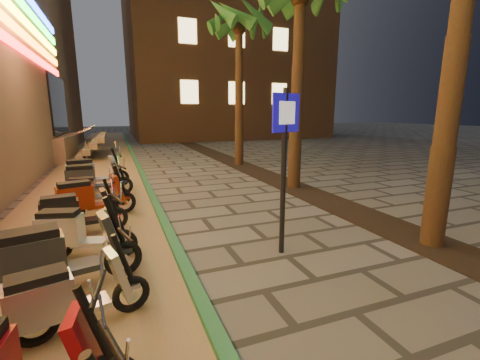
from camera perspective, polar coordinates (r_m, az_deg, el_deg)
name	(u,v)px	position (r m, az deg, el deg)	size (l,w,h in m)	color
parking_strip	(93,183)	(12.21, -24.67, -0.55)	(3.40, 60.00, 0.01)	#8C7251
green_curb	(144,179)	(12.20, -16.73, 0.25)	(0.18, 60.00, 0.10)	#25643D
planting_strip	(331,202)	(9.10, 15.93, -3.86)	(1.20, 40.00, 0.02)	black
apartment_block	(218,11)	(37.01, -3.93, 27.72)	(18.00, 16.06, 25.00)	brown
palm_d	(239,29)	(15.35, -0.17, 25.23)	(2.97, 3.02, 7.16)	#472D19
pedestrian_sign	(285,150)	(5.34, 7.93, 5.36)	(0.59, 0.24, 2.80)	black
scooter_5	(65,297)	(4.15, -28.69, -17.78)	(1.48, 0.74, 1.05)	black
scooter_6	(56,256)	(5.00, -29.86, -11.65)	(1.79, 0.85, 1.26)	black
scooter_7	(76,231)	(6.03, -27.16, -8.13)	(1.56, 0.79, 1.11)	black
scooter_8	(74,213)	(7.10, -27.37, -5.21)	(1.59, 0.64, 1.12)	black
scooter_9	(88,198)	(8.04, -25.41, -2.85)	(1.70, 0.85, 1.20)	black
scooter_10	(92,190)	(9.05, -24.80, -1.69)	(1.47, 0.52, 1.04)	black
scooter_11	(92,179)	(10.10, -24.89, 0.14)	(1.77, 0.62, 1.25)	black
scooter_12	(90,173)	(11.01, -25.07, 1.15)	(1.86, 0.84, 1.31)	black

